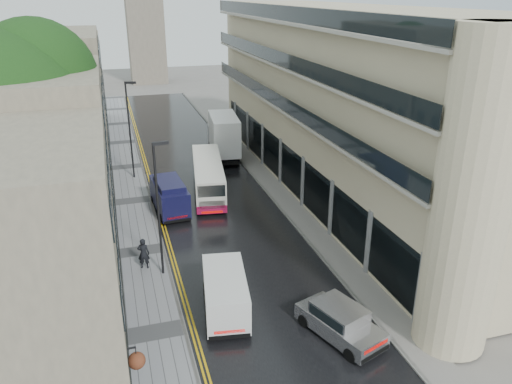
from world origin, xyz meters
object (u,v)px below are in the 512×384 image
silver_hatchback (351,346)px  lamp_post_far (130,131)px  lamp_post_near (158,212)px  tree_near (7,151)px  tree_far (39,112)px  navy_van (161,206)px  cream_bus (197,190)px  pedestrian (144,253)px  white_lorry (214,142)px  white_van (208,316)px

silver_hatchback → lamp_post_far: lamp_post_far is taller
lamp_post_near → lamp_post_far: size_ratio=0.95×
tree_near → tree_far: bearing=88.7°
tree_near → silver_hatchback: 20.76m
silver_hatchback → lamp_post_near: (-7.01, 9.58, 3.15)m
navy_van → lamp_post_near: 7.53m
cream_bus → lamp_post_near: (-3.63, -9.11, 2.65)m
silver_hatchback → lamp_post_far: size_ratio=0.53×
navy_van → lamp_post_far: bearing=93.4°
tree_far → lamp_post_near: size_ratio=1.61×
cream_bus → tree_near: bearing=-146.4°
tree_far → pedestrian: (6.33, -15.96, -5.17)m
white_lorry → white_van: 25.22m
lamp_post_far → cream_bus: bearing=-49.4°
cream_bus → navy_van: bearing=-135.0°
tree_near → white_lorry: bearing=45.2°
silver_hatchback → navy_van: navy_van is taller
white_van → navy_van: (-0.64, 13.03, 0.21)m
white_lorry → tree_far: bearing=-166.9°
tree_far → silver_hatchback: 30.53m
tree_near → lamp_post_far: 14.85m
white_van → lamp_post_far: 22.95m
pedestrian → lamp_post_far: size_ratio=0.23×
navy_van → lamp_post_near: lamp_post_near is taller
white_lorry → lamp_post_near: (-6.98, -18.54, 1.84)m
pedestrian → white_van: bearing=124.6°
silver_hatchback → navy_van: (-6.23, 16.57, 0.47)m
lamp_post_near → navy_van: bearing=77.5°
pedestrian → lamp_post_near: 3.20m
silver_hatchback → lamp_post_near: lamp_post_near is taller
navy_van → lamp_post_far: size_ratio=0.62×
cream_bus → silver_hatchback: (3.37, -18.69, -0.49)m
lamp_post_near → cream_bus: bearing=62.0°
tree_far → navy_van: (8.06, -9.87, -4.92)m
pedestrian → lamp_post_near: lamp_post_near is taller
white_lorry → pedestrian: (-7.94, -17.64, -1.08)m
tree_near → white_lorry: (14.57, 14.68, -4.80)m
tree_near → cream_bus: 13.60m
tree_far → white_van: bearing=-69.2°
tree_far → lamp_post_near: 18.50m
tree_near → white_lorry: tree_near is taller
tree_far → white_lorry: (14.27, 1.68, -4.09)m
white_van → navy_van: navy_van is taller
white_lorry → lamp_post_near: 19.90m
silver_hatchback → lamp_post_far: bearing=86.1°
white_lorry → white_van: (-5.57, -24.58, -1.04)m
tree_near → lamp_post_near: size_ratio=1.80×
tree_far → lamp_post_far: (6.77, -0.23, -2.03)m
white_van → navy_van: bearing=101.6°
tree_near → lamp_post_far: size_ratio=1.70×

